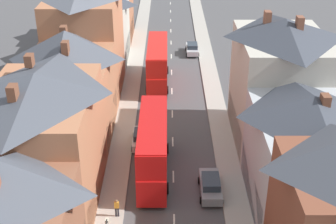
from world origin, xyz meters
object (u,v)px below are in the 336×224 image
object	(u,v)px
double_decker_bus_mid_street	(153,146)
car_mid_white	(142,138)
pedestrian_mid_right	(117,207)
double_decker_bus_lead	(157,63)
car_mid_black	(210,185)
car_near_blue	(192,48)

from	to	relation	value
double_decker_bus_mid_street	car_mid_white	world-z (taller)	double_decker_bus_mid_street
car_mid_white	pedestrian_mid_right	world-z (taller)	pedestrian_mid_right
double_decker_bus_lead	car_mid_black	size ratio (longest dim) A/B	2.45
double_decker_bus_mid_street	car_mid_black	xyz separation A→B (m)	(4.91, -3.06, -1.97)
double_decker_bus_mid_street	double_decker_bus_lead	bearing A→B (deg)	90.00
double_decker_bus_lead	car_mid_white	size ratio (longest dim) A/B	2.67
car_mid_white	pedestrian_mid_right	bearing A→B (deg)	-97.29
car_near_blue	double_decker_bus_mid_street	bearing A→B (deg)	-99.15
car_mid_black	car_mid_white	bearing A→B (deg)	128.30
car_near_blue	pedestrian_mid_right	bearing A→B (deg)	-101.73
car_mid_white	double_decker_bus_mid_street	bearing A→B (deg)	-74.91
car_mid_black	car_mid_white	world-z (taller)	car_mid_black
car_near_blue	car_mid_black	bearing A→B (deg)	-90.00
car_mid_white	pedestrian_mid_right	xyz separation A→B (m)	(-1.39, -10.90, 0.22)
double_decker_bus_lead	car_mid_black	xyz separation A→B (m)	(4.91, -22.71, -1.97)
double_decker_bus_mid_street	car_mid_white	xyz separation A→B (m)	(-1.29, 4.79, -2.00)
car_mid_black	double_decker_bus_lead	bearing A→B (deg)	102.20
car_near_blue	car_mid_black	size ratio (longest dim) A/B	0.98
car_mid_black	car_mid_white	size ratio (longest dim) A/B	1.09
car_mid_black	car_near_blue	bearing A→B (deg)	90.00
double_decker_bus_mid_street	car_mid_white	bearing A→B (deg)	105.09
double_decker_bus_lead	pedestrian_mid_right	bearing A→B (deg)	-95.95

